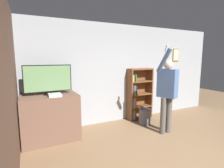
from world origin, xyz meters
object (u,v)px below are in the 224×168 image
(person, at_px, (167,89))
(waste_bin, at_px, (145,116))
(television, at_px, (48,79))
(bookshelf, at_px, (138,94))
(game_console, at_px, (55,95))

(person, xyz_separation_m, waste_bin, (-0.11, 0.68, -0.85))
(television, distance_m, waste_bin, 2.66)
(television, relative_size, person, 0.48)
(waste_bin, bearing_deg, person, -81.04)
(bookshelf, bearing_deg, person, -88.70)
(waste_bin, bearing_deg, game_console, -179.66)
(television, bearing_deg, game_console, -70.65)
(bookshelf, bearing_deg, game_console, -168.84)
(television, height_order, person, person)
(television, height_order, waste_bin, television)
(game_console, height_order, waste_bin, game_console)
(game_console, xyz_separation_m, person, (2.42, -0.67, 0.04))
(game_console, distance_m, person, 2.51)
(television, relative_size, bookshelf, 0.66)
(person, relative_size, waste_bin, 4.83)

